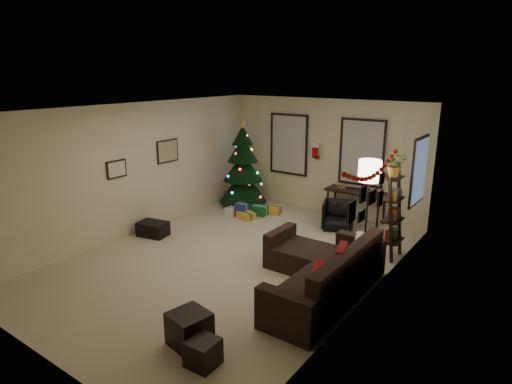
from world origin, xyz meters
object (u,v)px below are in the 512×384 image
christmas_tree (243,170)px  desk_chair (338,215)px  bookshelf (394,214)px  desk (356,194)px  sofa (322,274)px

christmas_tree → desk_chair: size_ratio=3.58×
christmas_tree → desk_chair: 2.78m
christmas_tree → bookshelf: 4.25m
christmas_tree → desk: (2.81, 0.48, -0.27)m
desk → bookshelf: size_ratio=0.78×
desk → bookshelf: (1.33, -1.46, 0.20)m
desk → desk_chair: bearing=-99.1°
christmas_tree → bookshelf: bearing=-13.3°
desk_chair → bookshelf: bearing=-50.4°
christmas_tree → desk_chair: bearing=-3.6°
desk → sofa: bearing=-75.1°
sofa → bookshelf: bookshelf is taller
sofa → christmas_tree: bearing=142.5°
desk → bookshelf: 1.98m
desk → desk_chair: desk is taller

